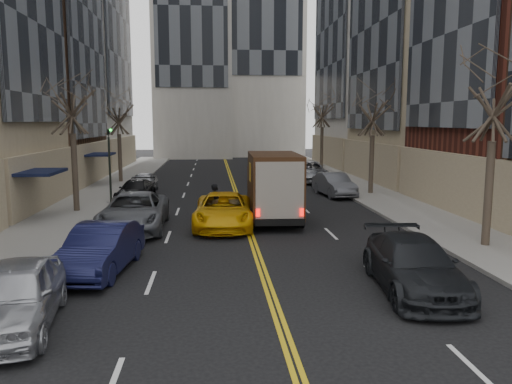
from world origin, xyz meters
TOP-DOWN VIEW (x-y plane):
  - sidewalk_left at (-9.00, 27.00)m, footprint 4.00×66.00m
  - sidewalk_right at (9.00, 27.00)m, footprint 4.00×66.00m
  - tree_lf_mid at (-8.80, 20.00)m, footprint 3.20×3.20m
  - tree_lf_far at (-8.80, 33.00)m, footprint 3.20×3.20m
  - tree_rt_near at (8.80, 11.00)m, footprint 3.20×3.20m
  - tree_rt_mid at (8.80, 25.00)m, footprint 3.20×3.20m
  - tree_rt_far at (8.80, 40.00)m, footprint 3.20×3.20m
  - traffic_signal at (-7.39, 22.00)m, footprint 0.29×0.26m
  - ups_truck at (1.34, 17.04)m, footprint 2.60×6.12m
  - observer_sedan at (4.12, 6.59)m, footprint 2.56×5.38m
  - taxi at (-1.12, 15.75)m, footprint 2.83×5.72m
  - pedestrian at (-1.45, 17.36)m, footprint 0.56×0.73m
  - parked_lf_a at (-6.25, 4.85)m, footprint 2.47×4.87m
  - parked_lf_b at (-5.21, 9.18)m, footprint 2.21×4.89m
  - parked_lf_c at (-5.10, 15.50)m, footprint 2.84×6.00m
  - parked_lf_d at (-6.30, 23.95)m, footprint 2.24×4.56m
  - parked_lf_e at (-6.30, 27.62)m, footprint 1.78×4.08m
  - parked_rt_a at (6.30, 24.81)m, footprint 2.11×4.70m
  - parked_rt_b at (6.22, 32.63)m, footprint 3.17×5.99m
  - parked_rt_c at (5.10, 38.13)m, footprint 2.49×5.16m

SIDE VIEW (x-z plane):
  - sidewalk_left at x=-9.00m, z-range 0.00..0.15m
  - sidewalk_right at x=9.00m, z-range 0.00..0.15m
  - parked_lf_d at x=-6.30m, z-range 0.00..1.28m
  - parked_lf_e at x=-6.30m, z-range 0.00..1.37m
  - parked_rt_c at x=5.10m, z-range 0.00..1.45m
  - parked_rt_a at x=6.30m, z-range 0.00..1.50m
  - observer_sedan at x=4.12m, z-range 0.00..1.51m
  - parked_lf_b at x=-5.21m, z-range 0.00..1.56m
  - taxi at x=-1.12m, z-range 0.00..1.56m
  - parked_lf_a at x=-6.25m, z-range 0.00..1.59m
  - parked_rt_b at x=6.22m, z-range 0.00..1.60m
  - parked_lf_c at x=-5.10m, z-range 0.00..1.65m
  - pedestrian at x=-1.45m, z-range 0.00..1.81m
  - ups_truck at x=1.34m, z-range 0.01..3.33m
  - traffic_signal at x=-7.39m, z-range 0.47..5.17m
  - tree_lf_far at x=-8.80m, z-range 1.97..10.08m
  - tree_rt_mid at x=8.80m, z-range 2.01..10.33m
  - tree_rt_near at x=8.80m, z-range 2.10..10.81m
  - tree_lf_mid at x=-8.80m, z-range 2.14..11.05m
  - tree_rt_far at x=8.80m, z-range 2.19..11.29m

